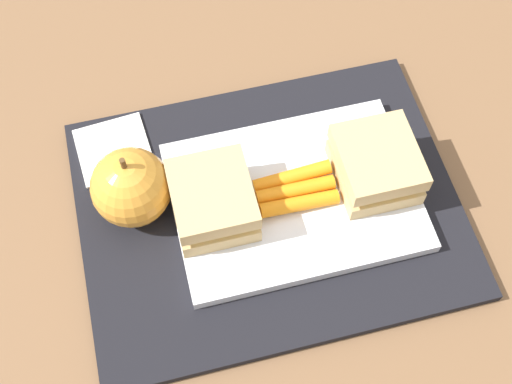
% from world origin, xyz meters
% --- Properties ---
extents(ground_plane, '(2.40, 2.40, 0.00)m').
position_xyz_m(ground_plane, '(0.00, 0.00, 0.00)').
color(ground_plane, brown).
extents(lunchbag_mat, '(0.36, 0.28, 0.01)m').
position_xyz_m(lunchbag_mat, '(0.00, 0.00, 0.01)').
color(lunchbag_mat, black).
rests_on(lunchbag_mat, ground_plane).
extents(food_tray, '(0.23, 0.17, 0.01)m').
position_xyz_m(food_tray, '(-0.03, 0.00, 0.02)').
color(food_tray, white).
rests_on(food_tray, lunchbag_mat).
extents(sandwich_half_left, '(0.07, 0.08, 0.04)m').
position_xyz_m(sandwich_half_left, '(-0.10, 0.00, 0.04)').
color(sandwich_half_left, tan).
rests_on(sandwich_half_left, food_tray).
extents(sandwich_half_right, '(0.07, 0.08, 0.04)m').
position_xyz_m(sandwich_half_right, '(0.05, 0.00, 0.04)').
color(sandwich_half_right, tan).
rests_on(sandwich_half_right, food_tray).
extents(carrot_sticks_bundle, '(0.08, 0.04, 0.02)m').
position_xyz_m(carrot_sticks_bundle, '(-0.03, 0.00, 0.03)').
color(carrot_sticks_bundle, orange).
rests_on(carrot_sticks_bundle, food_tray).
extents(apple, '(0.07, 0.07, 0.09)m').
position_xyz_m(apple, '(0.12, -0.03, 0.05)').
color(apple, gold).
rests_on(apple, lunchbag_mat).
extents(paper_napkin, '(0.08, 0.08, 0.00)m').
position_xyz_m(paper_napkin, '(0.14, -0.10, 0.01)').
color(paper_napkin, white).
rests_on(paper_napkin, lunchbag_mat).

